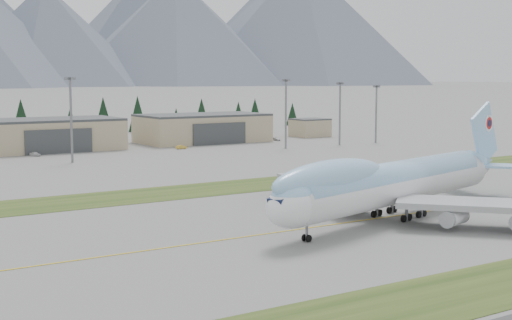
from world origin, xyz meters
TOP-DOWN VIEW (x-y plane):
  - ground at (0.00, 0.00)m, footprint 7000.00×7000.00m
  - grass_strip_far at (0.00, 45.00)m, footprint 400.00×18.00m
  - taxiway_line_main at (0.00, 0.00)m, footprint 400.00×0.40m
  - boeing_747_freighter at (1.99, -1.44)m, footprint 74.63×62.22m
  - hangar_center at (-15.00, 149.90)m, footprint 48.00×26.60m
  - hangar_right at (45.00, 149.90)m, footprint 48.00×26.60m
  - control_shed at (95.00, 148.00)m, footprint 14.00×12.00m
  - floodlight_masts at (10.74, 110.88)m, footprint 199.84×5.53m
  - service_vehicle_a at (-23.63, 133.89)m, footprint 3.09×4.28m
  - service_vehicle_b at (25.55, 129.38)m, footprint 4.38×2.22m
  - service_vehicle_c at (72.07, 139.24)m, footprint 1.94×4.08m
  - conifer_belt at (1.47, 212.07)m, footprint 270.04×14.58m

SIDE VIEW (x-z plane):
  - ground at x=0.00m, z-range 0.00..0.00m
  - grass_strip_far at x=0.00m, z-range -0.04..0.04m
  - taxiway_line_main at x=0.00m, z-range -0.01..0.01m
  - service_vehicle_a at x=-23.63m, z-range -0.68..0.68m
  - service_vehicle_b at x=25.55m, z-range -0.69..0.69m
  - service_vehicle_c at x=72.07m, z-range -0.57..0.57m
  - control_shed at x=95.00m, z-range 0.00..7.60m
  - hangar_center at x=-15.00m, z-range -0.01..10.79m
  - hangar_right at x=45.00m, z-range -0.01..10.79m
  - boeing_747_freighter at x=1.99m, z-range -3.34..16.29m
  - conifer_belt at x=1.47m, z-range -0.84..15.66m
  - floodlight_masts at x=10.74m, z-range 3.63..28.42m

